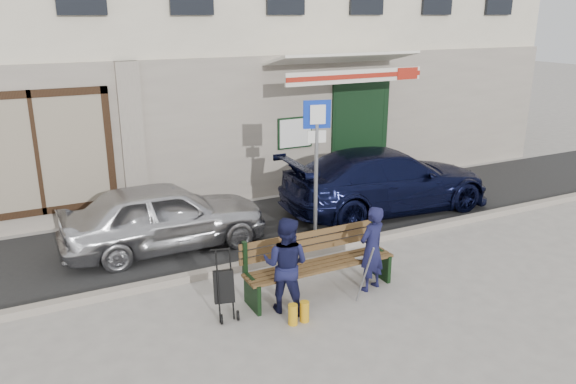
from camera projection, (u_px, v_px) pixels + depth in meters
ground at (309, 303)px, 8.28m from camera, size 80.00×80.00×0.00m
asphalt_lane at (232, 233)px, 10.92m from camera, size 60.00×3.20×0.01m
curb at (266, 261)px, 9.54m from camera, size 60.00×0.18×0.12m
car_silver at (164, 216)px, 10.06m from camera, size 3.64×1.47×1.24m
car_navy at (387, 180)px, 12.03m from camera, size 4.75×2.15×1.35m
parking_sign at (316, 150)px, 9.91m from camera, size 0.49×0.15×2.66m
bench at (317, 265)px, 8.47m from camera, size 2.40×1.17×0.98m
man at (372, 249)px, 8.51m from camera, size 0.56×0.45×1.35m
woman at (286, 265)px, 7.90m from camera, size 0.86×0.86×1.41m
stroller at (224, 288)px, 7.81m from camera, size 0.33×0.44×0.98m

